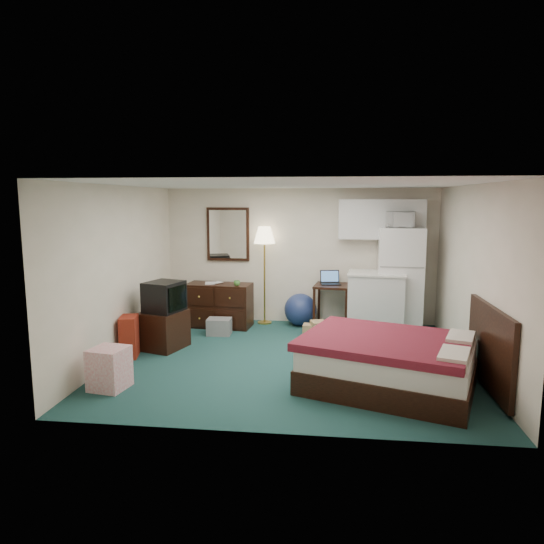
# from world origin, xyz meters

# --- Properties ---
(floor) EXTENTS (5.00, 4.50, 0.01)m
(floor) POSITION_xyz_m (0.00, 0.00, 0.00)
(floor) COLOR #133534
(floor) RESTS_ON ground
(ceiling) EXTENTS (5.00, 4.50, 0.01)m
(ceiling) POSITION_xyz_m (0.00, 0.00, 2.50)
(ceiling) COLOR beige
(ceiling) RESTS_ON walls
(walls) EXTENTS (5.01, 4.51, 2.50)m
(walls) POSITION_xyz_m (0.00, 0.00, 1.25)
(walls) COLOR beige
(walls) RESTS_ON floor
(mirror) EXTENTS (0.80, 0.06, 1.00)m
(mirror) POSITION_xyz_m (-1.35, 2.22, 1.65)
(mirror) COLOR white
(mirror) RESTS_ON walls
(upper_cabinets) EXTENTS (1.50, 0.35, 0.70)m
(upper_cabinets) POSITION_xyz_m (1.45, 2.08, 1.95)
(upper_cabinets) COLOR silver
(upper_cabinets) RESTS_ON walls
(headboard) EXTENTS (0.06, 1.56, 1.00)m
(headboard) POSITION_xyz_m (2.46, -0.90, 0.55)
(headboard) COLOR black
(headboard) RESTS_ON walls
(dresser) EXTENTS (1.20, 0.63, 0.79)m
(dresser) POSITION_xyz_m (-1.43, 1.72, 0.40)
(dresser) COLOR black
(dresser) RESTS_ON floor
(floor_lamp) EXTENTS (0.41, 0.41, 1.81)m
(floor_lamp) POSITION_xyz_m (-0.64, 2.05, 0.90)
(floor_lamp) COLOR gold
(floor_lamp) RESTS_ON floor
(desk) EXTENTS (0.70, 0.70, 0.79)m
(desk) POSITION_xyz_m (0.61, 1.86, 0.39)
(desk) COLOR black
(desk) RESTS_ON floor
(exercise_ball) EXTENTS (0.73, 0.73, 0.59)m
(exercise_ball) POSITION_xyz_m (0.04, 1.96, 0.30)
(exercise_ball) COLOR navy
(exercise_ball) RESTS_ON floor
(kitchen_counter) EXTENTS (1.01, 0.81, 1.02)m
(kitchen_counter) POSITION_xyz_m (1.37, 1.67, 0.51)
(kitchen_counter) COLOR silver
(kitchen_counter) RESTS_ON floor
(fridge) EXTENTS (0.80, 0.80, 1.82)m
(fridge) POSITION_xyz_m (1.78, 1.82, 0.91)
(fridge) COLOR white
(fridge) RESTS_ON floor
(bed) EXTENTS (2.35, 2.09, 0.62)m
(bed) POSITION_xyz_m (1.28, -0.90, 0.31)
(bed) COLOR #500714
(bed) RESTS_ON floor
(tv_stand) EXTENTS (0.75, 0.78, 0.58)m
(tv_stand) POSITION_xyz_m (-2.00, 0.34, 0.29)
(tv_stand) COLOR black
(tv_stand) RESTS_ON floor
(suitcase) EXTENTS (0.31, 0.42, 0.61)m
(suitcase) POSITION_xyz_m (-2.35, -0.13, 0.30)
(suitcase) COLOR maroon
(suitcase) RESTS_ON floor
(retail_box) EXTENTS (0.47, 0.47, 0.51)m
(retail_box) POSITION_xyz_m (-2.10, -1.33, 0.26)
(retail_box) COLOR white
(retail_box) RESTS_ON floor
(file_bin) EXTENTS (0.41, 0.31, 0.28)m
(file_bin) POSITION_xyz_m (-1.31, 1.18, 0.14)
(file_bin) COLOR gray
(file_bin) RESTS_ON floor
(cardboard_box_a) EXTENTS (0.26, 0.23, 0.21)m
(cardboard_box_a) POSITION_xyz_m (0.25, 1.25, 0.10)
(cardboard_box_a) COLOR #9B7647
(cardboard_box_a) RESTS_ON floor
(cardboard_box_b) EXTENTS (0.31, 0.34, 0.28)m
(cardboard_box_b) POSITION_xyz_m (0.39, 1.20, 0.14)
(cardboard_box_b) COLOR #9B7647
(cardboard_box_b) RESTS_ON floor
(laptop) EXTENTS (0.38, 0.33, 0.24)m
(laptop) POSITION_xyz_m (0.58, 1.88, 0.91)
(laptop) COLOR black
(laptop) RESTS_ON desk
(crt_tv) EXTENTS (0.65, 0.67, 0.46)m
(crt_tv) POSITION_xyz_m (-1.97, 0.34, 0.82)
(crt_tv) COLOR black
(crt_tv) RESTS_ON tv_stand
(microwave) EXTENTS (0.52, 0.35, 0.33)m
(microwave) POSITION_xyz_m (1.74, 1.77, 1.99)
(microwave) COLOR white
(microwave) RESTS_ON fridge
(book_a) EXTENTS (0.18, 0.06, 0.25)m
(book_a) POSITION_xyz_m (-1.67, 1.67, 0.91)
(book_a) COLOR #9B7647
(book_a) RESTS_ON dresser
(book_b) EXTENTS (0.14, 0.08, 0.20)m
(book_b) POSITION_xyz_m (-1.54, 1.80, 0.89)
(book_b) COLOR #9B7647
(book_b) RESTS_ON dresser
(mug) EXTENTS (0.13, 0.11, 0.11)m
(mug) POSITION_xyz_m (-1.06, 1.55, 0.85)
(mug) COLOR #50913B
(mug) RESTS_ON dresser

